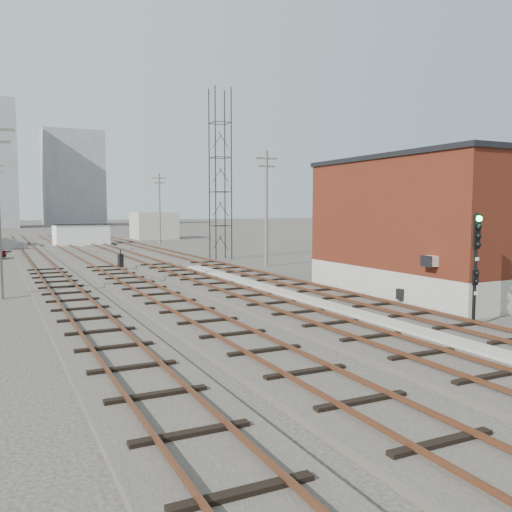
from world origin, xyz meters
TOP-DOWN VIEW (x-y plane):
  - ground at (0.00, 60.00)m, footprint 320.00×320.00m
  - track_right at (2.50, 39.00)m, footprint 3.20×90.00m
  - track_mid_right at (-1.50, 39.00)m, footprint 3.20×90.00m
  - track_mid_left at (-5.50, 39.00)m, footprint 3.20×90.00m
  - track_left at (-9.50, 39.00)m, footprint 3.20×90.00m
  - platform_curb at (0.50, 14.00)m, footprint 0.90×28.00m
  - brick_building at (7.50, 12.00)m, footprint 6.54×12.20m
  - lattice_tower at (5.50, 35.00)m, footprint 1.60×1.60m
  - utility_pole_right_a at (6.50, 28.00)m, footprint 1.80×0.24m
  - utility_pole_right_b at (6.50, 58.00)m, footprint 1.80×0.24m
  - apartment_right at (8.00, 150.00)m, footprint 16.00×12.00m
  - shed_right at (9.00, 70.00)m, footprint 6.00×6.00m
  - signal_mast at (3.70, 4.98)m, footprint 0.40×0.42m
  - switch_stand at (-4.34, 30.43)m, footprint 0.40×0.40m
  - site_trailer at (-3.17, 58.13)m, footprint 6.70×3.40m
  - car_silver at (-11.81, 53.20)m, footprint 4.87×3.37m

SIDE VIEW (x-z plane):
  - ground at x=0.00m, z-range 0.00..0.00m
  - track_right at x=2.50m, z-range -0.09..0.30m
  - track_mid_right at x=-1.50m, z-range -0.09..0.30m
  - track_mid_left at x=-5.50m, z-range -0.09..0.30m
  - track_left at x=-9.50m, z-range -0.09..0.30m
  - platform_curb at x=0.50m, z-range 0.00..0.26m
  - switch_stand at x=-4.34m, z-range -0.04..1.39m
  - car_silver at x=-11.81m, z-range 0.00..1.52m
  - site_trailer at x=-3.17m, z-range 0.01..2.73m
  - shed_right at x=9.00m, z-range 0.00..4.00m
  - signal_mast at x=3.70m, z-range 0.43..4.79m
  - brick_building at x=7.50m, z-range 0.02..7.24m
  - utility_pole_right_a at x=6.50m, z-range 0.30..9.30m
  - utility_pole_right_b at x=6.50m, z-range 0.30..9.30m
  - lattice_tower at x=5.50m, z-range 0.00..15.00m
  - apartment_right at x=8.00m, z-range 0.00..26.00m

